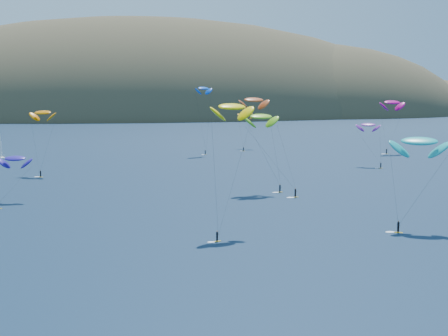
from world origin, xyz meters
TOP-DOWN VIEW (x-y plane):
  - island at (39.40, 562.36)m, footprint 730.00×300.00m
  - sailboat at (-62.40, 189.90)m, footprint 7.94×7.10m
  - kitesurfer_1 at (-43.32, 145.31)m, footprint 9.40×11.51m
  - kitesurfer_2 at (-3.22, 61.45)m, footprint 9.91×12.68m
  - kitesurfer_3 at (12.79, 100.88)m, footprint 11.80×13.50m
  - kitesurfer_4 at (13.68, 192.05)m, footprint 8.81×7.51m
  - kitesurfer_5 at (31.31, 56.22)m, footprint 12.21×9.11m
  - kitesurfer_6 at (61.60, 145.00)m, footprint 8.46×12.00m
  - kitesurfer_8 at (88.11, 181.40)m, footprint 11.73×7.87m
  - kitesurfer_9 at (11.94, 104.96)m, footprint 10.60×9.69m
  - kitesurfer_10 at (-46.15, 99.81)m, footprint 8.17×12.16m
  - kitesurfer_11 at (35.91, 211.55)m, footprint 9.07×15.38m

SIDE VIEW (x-z plane):
  - island at x=39.40m, z-range -115.74..94.26m
  - sailboat at x=-62.40m, z-range -3.88..5.60m
  - kitesurfer_10 at x=-46.15m, z-range 3.86..15.88m
  - kitesurfer_6 at x=61.60m, z-range 5.76..21.65m
  - kitesurfer_11 at x=35.91m, z-range 6.35..23.33m
  - kitesurfer_5 at x=31.31m, z-range 6.66..25.76m
  - kitesurfer_1 at x=-43.32m, z-range 8.07..29.09m
  - kitesurfer_3 at x=12.79m, z-range 8.14..29.65m
  - kitesurfer_8 at x=88.11m, z-range 8.55..31.87m
  - kitesurfer_2 at x=-3.22m, z-range 10.11..35.15m
  - kitesurfer_9 at x=11.94m, z-range 10.27..35.60m
  - kitesurfer_4 at x=13.68m, z-range 11.72..39.79m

